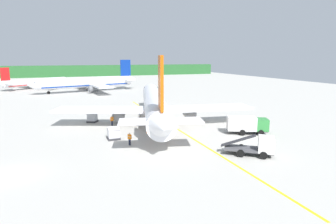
{
  "coord_description": "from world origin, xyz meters",
  "views": [
    {
      "loc": [
        5.32,
        -30.15,
        11.59
      ],
      "look_at": [
        20.97,
        11.67,
        2.93
      ],
      "focal_mm": 29.91,
      "sensor_mm": 36.0,
      "label": 1
    }
  ],
  "objects_px": {
    "airliner_mid_apron": "(88,83)",
    "crew_loader_left": "(112,120)",
    "airliner_foreground": "(155,104)",
    "cargo_container_near": "(113,133)",
    "service_truck_fuel": "(247,124)",
    "service_truck_baggage": "(258,146)",
    "cargo_container_mid": "(92,117)",
    "crew_marshaller": "(130,138)",
    "airliner_far_taxiway": "(36,82)"
  },
  "relations": [
    {
      "from": "airliner_foreground",
      "to": "crew_marshaller",
      "type": "bearing_deg",
      "value": -122.04
    },
    {
      "from": "crew_marshaller",
      "to": "airliner_far_taxiway",
      "type": "bearing_deg",
      "value": 102.15
    },
    {
      "from": "airliner_mid_apron",
      "to": "crew_marshaller",
      "type": "xyz_separation_m",
      "value": [
        -0.13,
        -65.45,
        -2.09
      ]
    },
    {
      "from": "airliner_mid_apron",
      "to": "crew_loader_left",
      "type": "height_order",
      "value": "airliner_mid_apron"
    },
    {
      "from": "airliner_foreground",
      "to": "cargo_container_near",
      "type": "bearing_deg",
      "value": -137.77
    },
    {
      "from": "service_truck_fuel",
      "to": "airliner_mid_apron",
      "type": "bearing_deg",
      "value": 105.41
    },
    {
      "from": "cargo_container_mid",
      "to": "crew_marshaller",
      "type": "relative_size",
      "value": 1.31
    },
    {
      "from": "airliner_foreground",
      "to": "service_truck_fuel",
      "type": "bearing_deg",
      "value": -47.96
    },
    {
      "from": "airliner_foreground",
      "to": "airliner_far_taxiway",
      "type": "xyz_separation_m",
      "value": [
        -25.11,
        71.08,
        -1.03
      ]
    },
    {
      "from": "airliner_foreground",
      "to": "airliner_mid_apron",
      "type": "height_order",
      "value": "airliner_foreground"
    },
    {
      "from": "service_truck_fuel",
      "to": "crew_marshaller",
      "type": "distance_m",
      "value": 18.36
    },
    {
      "from": "airliner_foreground",
      "to": "service_truck_fuel",
      "type": "xyz_separation_m",
      "value": [
        11.05,
        -12.25,
        -1.87
      ]
    },
    {
      "from": "service_truck_baggage",
      "to": "crew_marshaller",
      "type": "distance_m",
      "value": 16.45
    },
    {
      "from": "crew_loader_left",
      "to": "airliner_foreground",
      "type": "bearing_deg",
      "value": -2.75
    },
    {
      "from": "service_truck_baggage",
      "to": "cargo_container_mid",
      "type": "xyz_separation_m",
      "value": [
        -16.82,
        25.44,
        -0.23
      ]
    },
    {
      "from": "crew_marshaller",
      "to": "airliner_foreground",
      "type": "bearing_deg",
      "value": 57.96
    },
    {
      "from": "service_truck_baggage",
      "to": "cargo_container_near",
      "type": "xyz_separation_m",
      "value": [
        -15.06,
        13.03,
        -0.32
      ]
    },
    {
      "from": "airliner_mid_apron",
      "to": "service_truck_baggage",
      "type": "bearing_deg",
      "value": -79.88
    },
    {
      "from": "airliner_mid_apron",
      "to": "crew_loader_left",
      "type": "distance_m",
      "value": 53.47
    },
    {
      "from": "airliner_far_taxiway",
      "to": "service_truck_baggage",
      "type": "bearing_deg",
      "value": -71.23
    },
    {
      "from": "service_truck_baggage",
      "to": "service_truck_fuel",
      "type": "bearing_deg",
      "value": 61.18
    },
    {
      "from": "cargo_container_near",
      "to": "airliner_far_taxiway",
      "type": "bearing_deg",
      "value": 101.61
    },
    {
      "from": "airliner_mid_apron",
      "to": "crew_marshaller",
      "type": "relative_size",
      "value": 21.88
    },
    {
      "from": "airliner_foreground",
      "to": "service_truck_baggage",
      "type": "height_order",
      "value": "airliner_foreground"
    },
    {
      "from": "service_truck_baggage",
      "to": "crew_loader_left",
      "type": "height_order",
      "value": "service_truck_baggage"
    },
    {
      "from": "cargo_container_near",
      "to": "service_truck_fuel",
      "type": "bearing_deg",
      "value": -11.96
    },
    {
      "from": "airliner_mid_apron",
      "to": "crew_marshaller",
      "type": "bearing_deg",
      "value": -90.12
    },
    {
      "from": "airliner_foreground",
      "to": "cargo_container_mid",
      "type": "distance_m",
      "value": 11.74
    },
    {
      "from": "cargo_container_near",
      "to": "crew_loader_left",
      "type": "distance_m",
      "value": 8.49
    },
    {
      "from": "crew_marshaller",
      "to": "cargo_container_mid",
      "type": "bearing_deg",
      "value": 101.72
    },
    {
      "from": "service_truck_fuel",
      "to": "service_truck_baggage",
      "type": "xyz_separation_m",
      "value": [
        -4.85,
        -8.81,
        -0.33
      ]
    },
    {
      "from": "airliner_mid_apron",
      "to": "cargo_container_mid",
      "type": "relative_size",
      "value": 16.76
    },
    {
      "from": "airliner_mid_apron",
      "to": "cargo_container_near",
      "type": "distance_m",
      "value": 61.9
    },
    {
      "from": "service_truck_baggage",
      "to": "cargo_container_mid",
      "type": "height_order",
      "value": "service_truck_baggage"
    },
    {
      "from": "airliner_foreground",
      "to": "crew_loader_left",
      "type": "xyz_separation_m",
      "value": [
        -7.67,
        0.37,
        -2.38
      ]
    },
    {
      "from": "service_truck_baggage",
      "to": "crew_marshaller",
      "type": "bearing_deg",
      "value": 145.13
    },
    {
      "from": "airliner_mid_apron",
      "to": "cargo_container_near",
      "type": "xyz_separation_m",
      "value": [
        -1.7,
        -61.83,
        -2.24
      ]
    },
    {
      "from": "airliner_far_taxiway",
      "to": "airliner_mid_apron",
      "type": "bearing_deg",
      "value": -43.92
    },
    {
      "from": "airliner_foreground",
      "to": "crew_marshaller",
      "type": "height_order",
      "value": "airliner_foreground"
    },
    {
      "from": "service_truck_baggage",
      "to": "airliner_far_taxiway",
      "type": "bearing_deg",
      "value": 108.77
    },
    {
      "from": "airliner_far_taxiway",
      "to": "cargo_container_near",
      "type": "xyz_separation_m",
      "value": [
        16.25,
        -79.12,
        -1.5
      ]
    },
    {
      "from": "airliner_foreground",
      "to": "crew_loader_left",
      "type": "distance_m",
      "value": 8.04
    },
    {
      "from": "airliner_far_taxiway",
      "to": "cargo_container_near",
      "type": "relative_size",
      "value": 13.37
    },
    {
      "from": "airliner_far_taxiway",
      "to": "service_truck_baggage",
      "type": "relative_size",
      "value": 4.17
    },
    {
      "from": "airliner_far_taxiway",
      "to": "service_truck_baggage",
      "type": "distance_m",
      "value": 97.32
    },
    {
      "from": "service_truck_fuel",
      "to": "crew_loader_left",
      "type": "bearing_deg",
      "value": 146.01
    },
    {
      "from": "airliner_foreground",
      "to": "service_truck_baggage",
      "type": "bearing_deg",
      "value": -73.59
    },
    {
      "from": "airliner_mid_apron",
      "to": "crew_marshaller",
      "type": "distance_m",
      "value": 65.49
    },
    {
      "from": "airliner_foreground",
      "to": "cargo_container_mid",
      "type": "bearing_deg",
      "value": 157.61
    },
    {
      "from": "airliner_mid_apron",
      "to": "crew_loader_left",
      "type": "xyz_separation_m",
      "value": [
        -0.51,
        -53.43,
        -2.1
      ]
    }
  ]
}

